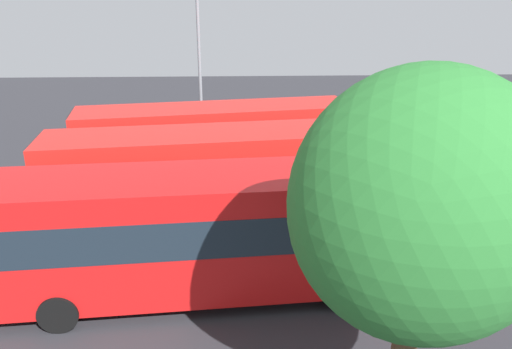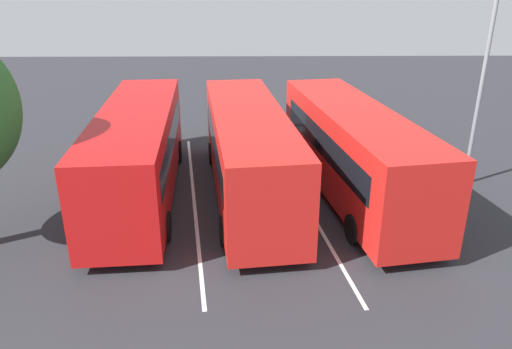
# 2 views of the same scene
# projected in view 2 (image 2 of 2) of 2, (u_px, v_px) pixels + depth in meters

# --- Properties ---
(ground_plane) EXTENTS (67.77, 67.77, 0.00)m
(ground_plane) POSITION_uv_depth(u_px,v_px,m) (248.00, 198.00, 18.68)
(ground_plane) COLOR #2B2B30
(bus_far_left) EXTENTS (11.31, 4.28, 3.36)m
(bus_far_left) POSITION_uv_depth(u_px,v_px,m) (353.00, 149.00, 18.33)
(bus_far_left) COLOR red
(bus_far_left) RESTS_ON ground
(bus_center_left) EXTENTS (11.27, 3.85, 3.36)m
(bus_center_left) POSITION_uv_depth(u_px,v_px,m) (248.00, 150.00, 18.22)
(bus_center_left) COLOR red
(bus_center_left) RESTS_ON ground
(bus_center_right) EXTENTS (11.21, 3.36, 3.36)m
(bus_center_right) POSITION_uv_depth(u_px,v_px,m) (138.00, 150.00, 18.24)
(bus_center_right) COLOR red
(bus_center_right) RESTS_ON ground
(pedestrian) EXTENTS (0.45, 0.45, 1.70)m
(pedestrian) POSITION_uv_depth(u_px,v_px,m) (218.00, 114.00, 25.95)
(pedestrian) COLOR #232833
(pedestrian) RESTS_ON ground
(street_lamp) EXTENTS (0.52, 2.59, 7.99)m
(street_lamp) POSITION_uv_depth(u_px,v_px,m) (478.00, 70.00, 18.11)
(street_lamp) COLOR gray
(street_lamp) RESTS_ON ground
(lane_stripe_outer_left) EXTENTS (13.56, 2.06, 0.01)m
(lane_stripe_outer_left) POSITION_uv_depth(u_px,v_px,m) (302.00, 197.00, 18.71)
(lane_stripe_outer_left) COLOR silver
(lane_stripe_outer_left) RESTS_ON ground
(lane_stripe_inner_left) EXTENTS (13.56, 2.06, 0.01)m
(lane_stripe_inner_left) POSITION_uv_depth(u_px,v_px,m) (194.00, 198.00, 18.65)
(lane_stripe_inner_left) COLOR silver
(lane_stripe_inner_left) RESTS_ON ground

